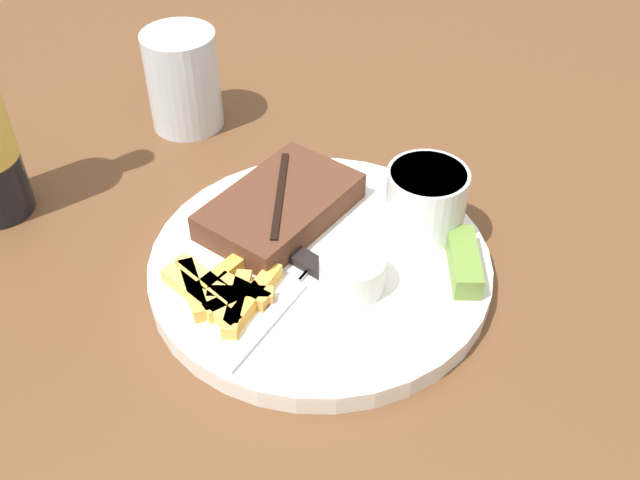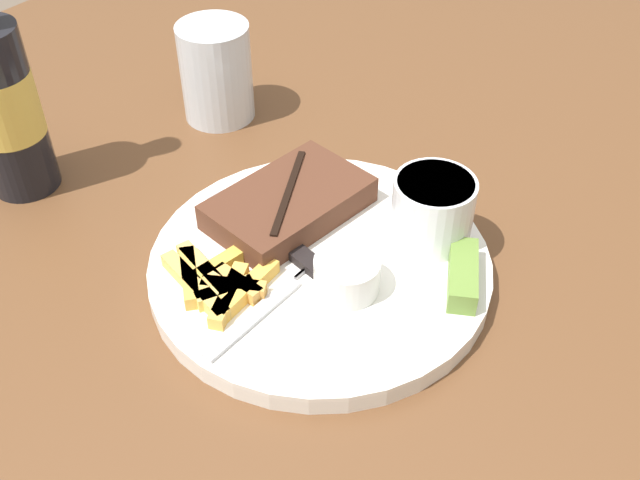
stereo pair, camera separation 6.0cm
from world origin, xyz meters
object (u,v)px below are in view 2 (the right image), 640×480
at_px(dinner_plate, 320,266).
at_px(coleslaw_cup, 433,207).
at_px(beer_bottle, 1,100).
at_px(pickle_spear, 463,275).
at_px(dipping_sauce_cup, 347,273).
at_px(knife_utensil, 283,243).
at_px(steak_portion, 289,203).
at_px(drinking_glass, 216,72).
at_px(fork_utensil, 260,308).

distance_m(dinner_plate, coleslaw_cup, 0.11).
relative_size(coleslaw_cup, beer_bottle, 0.26).
bearing_deg(dinner_plate, coleslaw_cup, -36.45).
distance_m(pickle_spear, beer_bottle, 0.43).
distance_m(dipping_sauce_cup, knife_utensil, 0.07).
height_order(steak_portion, drinking_glass, drinking_glass).
xyz_separation_m(steak_portion, knife_utensil, (-0.03, -0.02, -0.01)).
bearing_deg(dipping_sauce_cup, beer_bottle, 99.28).
relative_size(knife_utensil, beer_bottle, 0.64).
height_order(pickle_spear, fork_utensil, pickle_spear).
bearing_deg(beer_bottle, dinner_plate, -76.80).
relative_size(dinner_plate, fork_utensil, 2.10).
distance_m(fork_utensil, drinking_glass, 0.31).
relative_size(steak_portion, beer_bottle, 0.57).
height_order(steak_portion, knife_utensil, steak_portion).
bearing_deg(coleslaw_cup, pickle_spear, -124.56).
height_order(dipping_sauce_cup, beer_bottle, beer_bottle).
distance_m(coleslaw_cup, beer_bottle, 0.39).
height_order(dinner_plate, pickle_spear, pickle_spear).
relative_size(knife_utensil, drinking_glass, 1.61).
bearing_deg(drinking_glass, dipping_sauce_cup, -118.43).
relative_size(pickle_spear, knife_utensil, 0.42).
distance_m(dinner_plate, dipping_sauce_cup, 0.05).
height_order(coleslaw_cup, dipping_sauce_cup, coleslaw_cup).
bearing_deg(fork_utensil, drinking_glass, 50.14).
bearing_deg(coleslaw_cup, dinner_plate, 143.55).
bearing_deg(drinking_glass, beer_bottle, 162.30).
bearing_deg(pickle_spear, drinking_glass, 75.51).
bearing_deg(steak_portion, knife_utensil, -148.13).
distance_m(dipping_sauce_cup, drinking_glass, 0.31).
bearing_deg(dipping_sauce_cup, fork_utensil, 145.95).
distance_m(steak_portion, fork_utensil, 0.12).
distance_m(knife_utensil, drinking_glass, 0.25).
xyz_separation_m(coleslaw_cup, pickle_spear, (-0.03, -0.05, -0.02)).
bearing_deg(knife_utensil, steak_portion, -47.33).
distance_m(beer_bottle, drinking_glass, 0.22).
relative_size(pickle_spear, beer_bottle, 0.27).
xyz_separation_m(coleslaw_cup, fork_utensil, (-0.15, 0.06, -0.03)).
distance_m(dinner_plate, knife_utensil, 0.04).
xyz_separation_m(steak_portion, pickle_spear, (0.01, -0.16, -0.00)).
bearing_deg(drinking_glass, knife_utensil, -124.53).
xyz_separation_m(steak_portion, beer_bottle, (-0.10, 0.24, 0.06)).
height_order(dinner_plate, steak_portion, steak_portion).
bearing_deg(dinner_plate, dipping_sauce_cup, -112.05).
xyz_separation_m(steak_portion, dipping_sauce_cup, (-0.04, -0.09, 0.00)).
xyz_separation_m(pickle_spear, knife_utensil, (-0.05, 0.14, -0.01)).
distance_m(coleslaw_cup, fork_utensil, 0.17).
xyz_separation_m(pickle_spear, beer_bottle, (-0.11, 0.41, 0.06)).
xyz_separation_m(pickle_spear, drinking_glass, (0.09, 0.34, 0.02)).
bearing_deg(drinking_glass, pickle_spear, -104.49).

